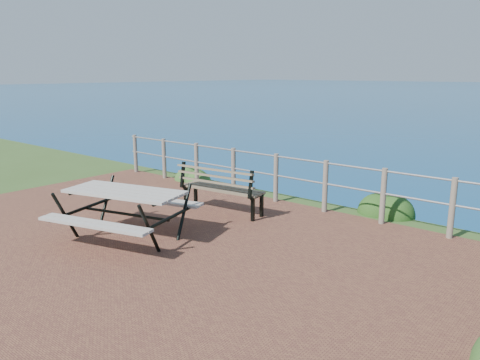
% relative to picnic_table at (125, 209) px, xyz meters
% --- Properties ---
extents(ground, '(10.00, 7.00, 0.12)m').
position_rel_picnic_table_xyz_m(ground, '(0.54, 0.01, -0.51)').
color(ground, brown).
rests_on(ground, ground).
extents(safety_railing, '(9.40, 0.10, 1.00)m').
position_rel_picnic_table_xyz_m(safety_railing, '(0.54, 3.36, 0.06)').
color(safety_railing, '#6B5B4C').
rests_on(safety_railing, ground).
extents(picnic_table, '(2.03, 1.59, 0.80)m').
position_rel_picnic_table_xyz_m(picnic_table, '(0.00, 0.00, 0.00)').
color(picnic_table, '#9E988E').
rests_on(picnic_table, ground).
extents(park_bench, '(1.71, 0.62, 0.94)m').
position_rel_picnic_table_xyz_m(park_bench, '(0.22, 2.07, 0.11)').
color(park_bench, brown).
rests_on(park_bench, ground).
extents(shrub_lip_west, '(0.79, 0.79, 0.54)m').
position_rel_picnic_table_xyz_m(shrub_lip_west, '(-2.13, 3.75, -0.51)').
color(shrub_lip_west, '#2C5A21').
rests_on(shrub_lip_west, ground).
extents(shrub_lip_east, '(0.80, 0.80, 0.55)m').
position_rel_picnic_table_xyz_m(shrub_lip_east, '(2.70, 3.89, -0.51)').
color(shrub_lip_east, '#224615').
rests_on(shrub_lip_east, ground).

